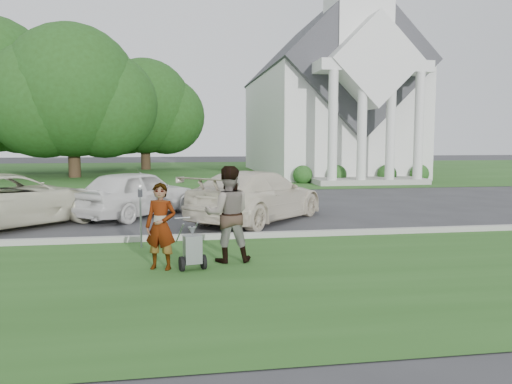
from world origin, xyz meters
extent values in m
plane|color=#333335|center=(0.00, 0.00, 0.00)|extent=(120.00, 120.00, 0.00)
cube|color=#254E1A|center=(0.00, -3.00, 0.01)|extent=(80.00, 7.00, 0.01)
cube|color=#254E1A|center=(0.00, 27.00, 0.01)|extent=(80.00, 30.00, 0.01)
cube|color=#9E9E93|center=(0.00, 0.55, 0.07)|extent=(80.00, 0.18, 0.15)
cube|color=white|center=(9.00, 24.00, 3.50)|extent=(9.00, 16.00, 7.00)
cube|color=#38383D|center=(9.00, 24.00, 7.00)|extent=(9.19, 17.00, 9.19)
cube|color=#9E9E93|center=(9.00, 14.80, 0.15)|extent=(6.20, 2.60, 0.30)
cylinder|color=white|center=(6.60, 13.80, 3.00)|extent=(0.50, 0.50, 6.00)
cylinder|color=white|center=(8.20, 13.80, 3.00)|extent=(0.50, 0.50, 6.00)
cylinder|color=white|center=(9.80, 13.80, 3.00)|extent=(0.50, 0.50, 6.00)
cylinder|color=white|center=(11.40, 13.80, 3.00)|extent=(0.50, 0.50, 6.00)
cube|color=white|center=(9.00, 14.60, 6.30)|extent=(6.20, 2.00, 0.60)
cube|color=white|center=(9.00, 14.60, 6.60)|extent=(5.09, 2.20, 5.09)
sphere|color=#1E4C19|center=(5.50, 15.70, 0.45)|extent=(1.10, 1.10, 1.10)
sphere|color=#1E4C19|center=(7.50, 15.70, 0.45)|extent=(1.10, 1.10, 1.10)
sphere|color=#1E4C19|center=(10.50, 15.70, 0.45)|extent=(1.10, 1.10, 1.10)
sphere|color=#1E4C19|center=(12.50, 15.70, 0.45)|extent=(1.10, 1.10, 1.10)
cylinder|color=#332316|center=(-8.00, 22.00, 1.60)|extent=(0.76, 0.76, 3.20)
sphere|color=#1F4214|center=(-8.00, 22.00, 5.51)|extent=(8.40, 8.40, 8.40)
sphere|color=#1F4214|center=(-6.11, 22.30, 4.67)|extent=(6.89, 6.89, 6.89)
sphere|color=#1F4214|center=(-9.68, 21.70, 4.88)|extent=(7.22, 7.22, 7.22)
sphere|color=#1F4214|center=(-11.93, 25.30, 5.21)|extent=(7.54, 7.54, 7.54)
cylinder|color=#332316|center=(-4.00, 30.00, 1.50)|extent=(0.76, 0.76, 3.00)
sphere|color=#1F4214|center=(-4.00, 30.00, 5.09)|extent=(7.60, 7.60, 7.60)
sphere|color=#1F4214|center=(-2.29, 30.30, 4.33)|extent=(6.23, 6.23, 6.23)
sphere|color=#1F4214|center=(-5.52, 29.70, 4.52)|extent=(6.54, 6.54, 6.54)
cylinder|color=black|center=(-1.40, -2.33, 0.14)|extent=(0.13, 0.29, 0.29)
cylinder|color=black|center=(-0.99, -2.23, 0.14)|extent=(0.13, 0.29, 0.29)
cylinder|color=#2D2D33|center=(-1.19, -2.28, 0.14)|extent=(0.47, 0.14, 0.03)
cube|color=gray|center=(-1.19, -2.28, 0.40)|extent=(0.36, 0.32, 0.52)
cone|color=gray|center=(-1.19, -2.28, 0.75)|extent=(0.19, 0.19, 0.15)
cylinder|color=#2D2D33|center=(-1.19, -2.28, 0.83)|extent=(0.04, 0.04, 0.06)
cylinder|color=gray|center=(-1.42, -1.86, 0.64)|extent=(0.18, 0.69, 0.50)
cylinder|color=gray|center=(-1.16, -1.80, 0.64)|extent=(0.18, 0.69, 0.50)
cylinder|color=gray|center=(-1.37, -1.50, 0.88)|extent=(0.30, 0.09, 0.03)
imported|color=#999999|center=(-1.77, -2.13, 0.81)|extent=(0.69, 0.57, 1.63)
imported|color=#999999|center=(-0.47, -1.73, 0.96)|extent=(0.94, 0.73, 1.91)
cylinder|color=gray|center=(-2.28, -0.15, 0.59)|extent=(0.04, 0.04, 1.17)
cube|color=#2D2D33|center=(-2.28, -0.15, 1.25)|extent=(0.10, 0.07, 0.18)
cylinder|color=gray|center=(-2.28, -0.15, 1.34)|extent=(0.09, 0.09, 0.03)
imported|color=beige|center=(-6.08, 3.24, 0.76)|extent=(5.68, 5.57, 1.51)
imported|color=white|center=(-2.75, 4.62, 0.75)|extent=(4.14, 4.54, 1.50)
imported|color=silver|center=(0.90, 3.15, 0.76)|extent=(5.08, 5.37, 1.53)
camera|label=1|loc=(-1.44, -11.49, 2.45)|focal=35.00mm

